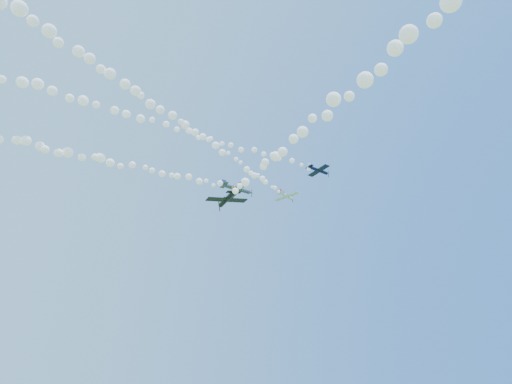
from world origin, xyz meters
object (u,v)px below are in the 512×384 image
plane_black (227,199)px  plane_navy (318,170)px  plane_white (287,196)px  plane_grey (237,189)px

plane_black → plane_navy: bearing=-69.1°
plane_navy → plane_white: bearing=88.1°
plane_grey → plane_black: plane_grey is taller
plane_navy → plane_black: 33.92m
plane_white → plane_grey: bearing=-175.1°
plane_navy → plane_grey: (-20.73, 1.62, -9.37)m
plane_white → plane_black: 39.73m
plane_black → plane_white: bearing=-47.9°
plane_grey → plane_black: (-7.45, -9.67, -7.70)m
plane_white → plane_navy: plane_navy is taller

